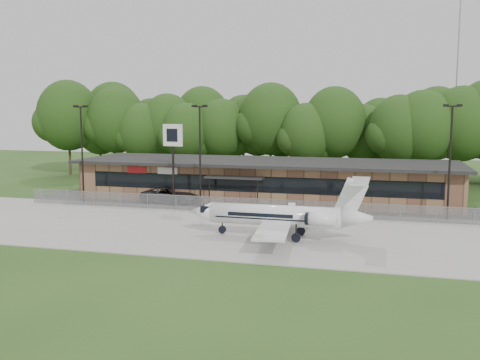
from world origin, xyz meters
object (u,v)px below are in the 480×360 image
(business_jet, at_px, (282,217))
(suv, at_px, (172,195))
(terminal, at_px, (266,179))
(pole_sign, at_px, (173,144))

(business_jet, xyz_separation_m, suv, (-14.03, 12.44, -0.84))
(business_jet, bearing_deg, terminal, 106.50)
(business_jet, height_order, suv, business_jet)
(business_jet, xyz_separation_m, pole_sign, (-13.06, 10.63, 4.66))
(suv, bearing_deg, terminal, -57.85)
(terminal, distance_m, business_jet, 18.50)
(pole_sign, bearing_deg, suv, 130.24)
(business_jet, relative_size, suv, 2.24)
(terminal, height_order, suv, terminal)
(suv, height_order, pole_sign, pole_sign)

